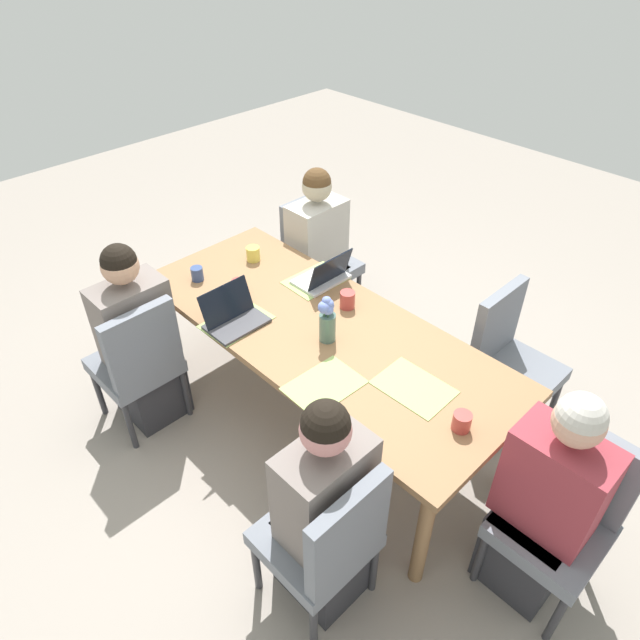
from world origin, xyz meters
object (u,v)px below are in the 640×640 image
at_px(dining_table, 320,337).
at_px(coffee_mug_far_left, 253,254).
at_px(person_far_left_near, 325,515).
at_px(person_head_left_left_mid, 544,507).
at_px(flower_vase, 327,318).
at_px(chair_far_left_far, 138,360).
at_px(coffee_mug_near_right, 239,287).
at_px(chair_near_right_near, 316,254).
at_px(person_near_right_near, 317,257).
at_px(laptop_near_right_near, 324,276).
at_px(coffee_mug_centre_right, 347,300).
at_px(chair_near_right_mid, 509,356).
at_px(coffee_mug_near_left, 462,422).
at_px(chair_far_left_near, 327,539).
at_px(laptop_far_left_far, 234,317).
at_px(coffee_mug_centre_left, 197,274).
at_px(chair_head_left_left_mid, 564,509).
at_px(person_far_left_far, 140,345).

xyz_separation_m(dining_table, coffee_mug_far_left, (0.80, -0.18, 0.12)).
bearing_deg(person_far_left_near, dining_table, -43.00).
relative_size(person_head_left_left_mid, flower_vase, 4.37).
bearing_deg(chair_far_left_far, person_head_left_left_mid, -160.19).
bearing_deg(person_far_left_near, coffee_mug_near_right, -23.94).
bearing_deg(chair_near_right_near, person_near_right_near, 141.24).
distance_m(laptop_near_right_near, coffee_mug_centre_right, 0.28).
bearing_deg(coffee_mug_far_left, chair_near_right_mid, -158.06).
bearing_deg(coffee_mug_near_left, person_near_right_near, -24.11).
bearing_deg(chair_near_right_mid, laptop_near_right_near, 24.53).
bearing_deg(person_head_left_left_mid, coffee_mug_near_left, 7.54).
distance_m(chair_far_left_near, laptop_near_right_near, 1.59).
distance_m(person_far_left_near, chair_near_right_mid, 1.50).
distance_m(chair_far_left_near, coffee_mug_centre_right, 1.35).
bearing_deg(person_head_left_left_mid, chair_near_right_near, -19.17).
bearing_deg(coffee_mug_far_left, laptop_far_left_far, 131.88).
distance_m(flower_vase, laptop_far_left_far, 0.54).
relative_size(chair_near_right_near, laptop_near_right_near, 2.81).
height_order(coffee_mug_near_left, coffee_mug_centre_left, coffee_mug_near_left).
bearing_deg(coffee_mug_near_left, person_head_left_left_mid, -172.46).
bearing_deg(person_head_left_left_mid, coffee_mug_centre_left, 5.46).
bearing_deg(person_head_left_left_mid, chair_head_left_left_mid, -128.76).
bearing_deg(person_head_left_left_mid, flower_vase, 2.12).
bearing_deg(flower_vase, dining_table, -24.19).
distance_m(chair_far_left_near, coffee_mug_far_left, 1.90).
distance_m(person_near_right_near, coffee_mug_near_left, 1.91).
height_order(dining_table, coffee_mug_centre_left, coffee_mug_centre_left).
bearing_deg(dining_table, person_far_left_near, 137.00).
xyz_separation_m(chair_far_left_near, chair_far_left_far, (1.54, -0.01, 0.00)).
bearing_deg(person_head_left_left_mid, chair_far_left_far, 19.81).
distance_m(person_far_left_far, coffee_mug_near_left, 1.88).
bearing_deg(person_far_left_near, laptop_near_right_near, -44.22).
height_order(laptop_near_right_near, coffee_mug_centre_right, laptop_near_right_near).
xyz_separation_m(laptop_near_right_near, coffee_mug_centre_right, (-0.27, 0.08, 0.01)).
distance_m(chair_head_left_left_mid, laptop_far_left_far, 1.87).
distance_m(chair_head_left_left_mid, chair_near_right_mid, 1.01).
bearing_deg(chair_near_right_near, person_head_left_left_mid, 160.83).
bearing_deg(person_near_right_near, chair_far_left_far, 92.22).
bearing_deg(coffee_mug_centre_left, chair_far_left_far, 104.79).
bearing_deg(person_head_left_left_mid, person_near_right_near, -18.36).
xyz_separation_m(person_near_right_near, coffee_mug_near_right, (-0.20, 0.84, 0.25)).
distance_m(chair_far_left_far, person_near_right_near, 1.48).
height_order(person_far_left_far, coffee_mug_centre_right, person_far_left_far).
relative_size(chair_far_left_far, chair_near_right_near, 1.00).
bearing_deg(dining_table, chair_far_left_far, 46.59).
bearing_deg(flower_vase, chair_head_left_left_mid, -174.81).
height_order(chair_near_right_near, coffee_mug_centre_right, chair_near_right_near).
xyz_separation_m(laptop_far_left_far, coffee_mug_near_right, (0.21, -0.20, 0.00)).
xyz_separation_m(chair_head_left_left_mid, flower_vase, (1.35, 0.12, 0.37)).
bearing_deg(chair_far_left_far, person_near_right_near, -87.78).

